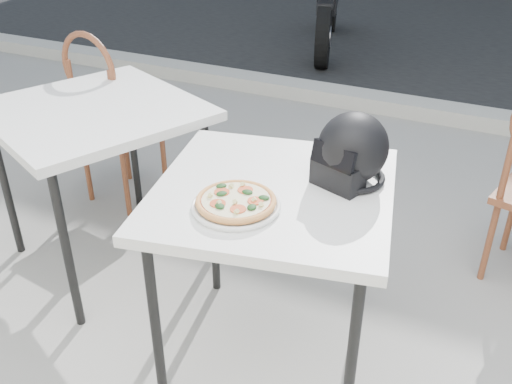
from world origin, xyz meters
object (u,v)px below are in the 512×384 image
at_px(cafe_table_main, 273,205).
at_px(plate, 236,206).
at_px(helmet, 351,152).
at_px(cafe_chair_side, 109,111).
at_px(pizza, 236,201).
at_px(motorcycle, 329,5).
at_px(cafe_table_side, 95,122).

xyz_separation_m(cafe_table_main, plate, (-0.05, -0.18, 0.08)).
distance_m(cafe_table_main, helmet, 0.34).
height_order(helmet, cafe_chair_side, cafe_chair_side).
bearing_deg(cafe_chair_side, cafe_table_main, 159.66).
bearing_deg(plate, pizza, 76.73).
height_order(plate, cafe_chair_side, cafe_chair_side).
height_order(plate, motorcycle, motorcycle).
distance_m(cafe_table_main, motorcycle, 4.70).
xyz_separation_m(helmet, motorcycle, (-1.57, 4.33, -0.45)).
relative_size(plate, cafe_table_side, 0.27).
distance_m(helmet, motorcycle, 4.63).
xyz_separation_m(cafe_table_main, cafe_chair_side, (-1.34, 0.74, -0.14)).
bearing_deg(pizza, motorcycle, 105.36).
bearing_deg(cafe_table_main, motorcycle, 106.59).
bearing_deg(motorcycle, cafe_chair_side, -106.09).
relative_size(cafe_chair_side, motorcycle, 0.51).
height_order(helmet, cafe_table_side, helmet).
distance_m(cafe_chair_side, motorcycle, 3.77).
height_order(pizza, cafe_chair_side, cafe_chair_side).
bearing_deg(cafe_table_side, cafe_table_main, -14.51).
distance_m(plate, motorcycle, 4.87).
bearing_deg(pizza, helmet, 51.35).
xyz_separation_m(cafe_table_main, helmet, (0.23, 0.17, 0.19)).
xyz_separation_m(pizza, cafe_table_side, (-0.97, 0.45, -0.07)).
relative_size(helmet, motorcycle, 0.16).
bearing_deg(helmet, cafe_table_main, -123.85).
xyz_separation_m(plate, motorcycle, (-1.29, 4.68, -0.34)).
bearing_deg(cafe_chair_side, helmet, 168.49).
relative_size(helmet, cafe_table_side, 0.28).
bearing_deg(cafe_table_main, pizza, -106.57).
xyz_separation_m(plate, pizza, (0.00, 0.00, 0.02)).
bearing_deg(motorcycle, pizza, -90.70).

